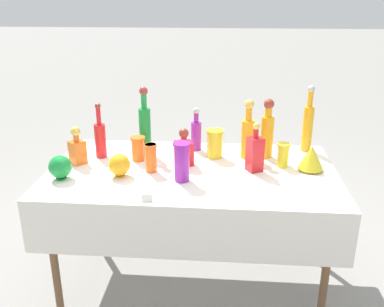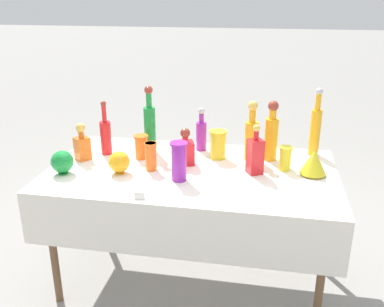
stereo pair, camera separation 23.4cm
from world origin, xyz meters
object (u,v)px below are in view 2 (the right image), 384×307
slender_vase_1 (285,157)px  fluted_vase_0 (314,162)px  round_bowl_1 (119,162)px  tall_bottle_4 (315,128)px  square_decanter_0 (82,144)px  tall_bottle_3 (271,134)px  slender_vase_4 (141,146)px  slender_vase_2 (151,155)px  tall_bottle_0 (106,135)px  square_decanter_1 (185,150)px  tall_bottle_1 (251,135)px  slender_vase_3 (179,160)px  tall_bottle_5 (150,125)px  slender_vase_0 (218,143)px  round_bowl_0 (62,162)px  square_decanter_2 (255,154)px  tall_bottle_2 (201,133)px

slender_vase_1 → fluted_vase_0: (0.16, -0.05, -0.00)m
slender_vase_1 → round_bowl_1: bearing=-166.7°
fluted_vase_0 → tall_bottle_4: bearing=85.3°
tall_bottle_4 → square_decanter_0: size_ratio=1.84×
tall_bottle_3 → slender_vase_4: bearing=-171.2°
square_decanter_0 → slender_vase_2: square_decanter_0 is taller
tall_bottle_0 → square_decanter_1: tall_bottle_0 is taller
tall_bottle_0 → round_bowl_1: bearing=-57.0°
tall_bottle_1 → tall_bottle_3: (0.12, 0.02, 0.01)m
tall_bottle_1 → slender_vase_1: tall_bottle_1 is taller
tall_bottle_3 → slender_vase_3: (-0.49, -0.41, -0.05)m
tall_bottle_5 → slender_vase_0: bearing=-3.7°
tall_bottle_5 → fluted_vase_0: 1.04m
tall_bottle_5 → tall_bottle_1: bearing=-1.5°
round_bowl_1 → slender_vase_4: bearing=77.4°
slender_vase_0 → slender_vase_3: 0.41m
square_decanter_0 → slender_vase_4: square_decanter_0 is taller
tall_bottle_3 → square_decanter_1: size_ratio=1.65×
tall_bottle_1 → round_bowl_0: size_ratio=2.73×
slender_vase_0 → round_bowl_1: size_ratio=1.36×
square_decanter_1 → square_decanter_2: 0.43m
square_decanter_2 → slender_vase_1: square_decanter_2 is taller
tall_bottle_2 → tall_bottle_5: 0.34m
tall_bottle_0 → round_bowl_1: (0.19, -0.29, -0.06)m
tall_bottle_0 → tall_bottle_5: 0.29m
tall_bottle_0 → tall_bottle_3: 1.05m
tall_bottle_1 → square_decanter_0: 1.05m
slender_vase_1 → tall_bottle_4: bearing=57.5°
tall_bottle_0 → slender_vase_3: tall_bottle_0 is taller
square_decanter_0 → round_bowl_0: 0.23m
tall_bottle_0 → tall_bottle_3: bearing=4.7°
fluted_vase_0 → round_bowl_1: 1.11m
round_bowl_0 → slender_vase_4: bearing=39.8°
tall_bottle_0 → slender_vase_1: (1.13, -0.07, -0.05)m
tall_bottle_1 → slender_vase_1: 0.26m
tall_bottle_3 → square_decanter_0: (-1.15, -0.21, -0.07)m
square_decanter_0 → square_decanter_2: 1.07m
square_decanter_0 → slender_vase_0: (0.83, 0.18, -0.00)m
tall_bottle_0 → fluted_vase_0: 1.29m
tall_bottle_5 → slender_vase_0: size_ratio=2.45×
square_decanter_0 → square_decanter_1: (0.65, 0.04, -0.01)m
slender_vase_3 → round_bowl_0: (-0.68, -0.03, -0.05)m
tall_bottle_1 → slender_vase_0: (-0.20, -0.01, -0.06)m
tall_bottle_2 → square_decanter_2: (0.37, -0.33, 0.00)m
tall_bottle_5 → square_decanter_0: 0.44m
square_decanter_0 → square_decanter_2: square_decanter_2 is taller
tall_bottle_1 → slender_vase_0: 0.21m
slender_vase_0 → square_decanter_2: bearing=-40.4°
slender_vase_2 → slender_vase_1: bearing=10.2°
slender_vase_2 → tall_bottle_4: bearing=24.2°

